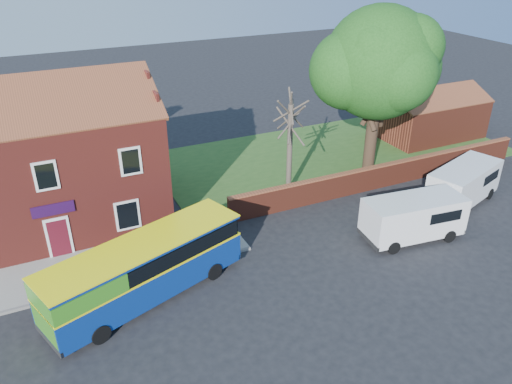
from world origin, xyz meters
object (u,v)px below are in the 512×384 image
van_far (464,183)px  large_tree (378,66)px  van_near (414,216)px  bus (139,270)px

van_far → large_tree: size_ratio=0.53×
van_near → large_tree: size_ratio=0.51×
van_near → large_tree: bearing=75.3°
van_near → van_far: van_far is taller
bus → van_near: 14.52m
bus → large_tree: 19.92m
large_tree → van_far: bearing=-70.4°
bus → large_tree: size_ratio=0.87×
van_far → large_tree: bearing=91.4°
large_tree → van_near: bearing=-111.1°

